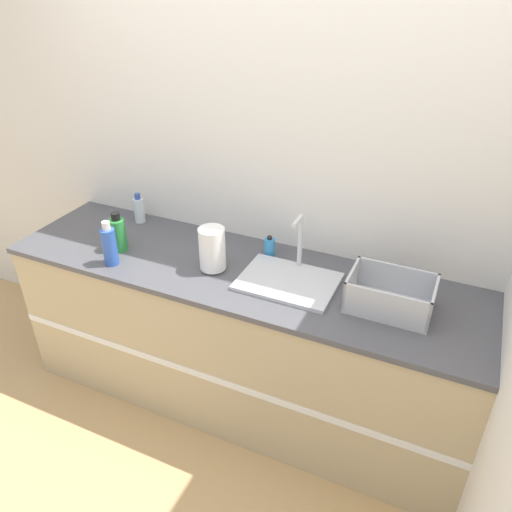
# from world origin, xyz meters

# --- Properties ---
(ground_plane) EXTENTS (12.00, 12.00, 0.00)m
(ground_plane) POSITION_xyz_m (0.00, 0.00, 0.00)
(ground_plane) COLOR tan
(wall_back) EXTENTS (4.87, 0.06, 2.60)m
(wall_back) POSITION_xyz_m (0.00, 0.69, 1.30)
(wall_back) COLOR silver
(wall_back) RESTS_ON ground_plane
(counter_cabinet) EXTENTS (2.49, 0.68, 0.91)m
(counter_cabinet) POSITION_xyz_m (0.00, 0.33, 0.45)
(counter_cabinet) COLOR tan
(counter_cabinet) RESTS_ON ground_plane
(sink) EXTENTS (0.47, 0.34, 0.31)m
(sink) POSITION_xyz_m (0.27, 0.32, 0.93)
(sink) COLOR silver
(sink) RESTS_ON counter_cabinet
(paper_towel_roll) EXTENTS (0.13, 0.13, 0.23)m
(paper_towel_roll) POSITION_xyz_m (-0.12, 0.27, 1.02)
(paper_towel_roll) COLOR #4C4C51
(paper_towel_roll) RESTS_ON counter_cabinet
(dish_rack) EXTENTS (0.37, 0.25, 0.16)m
(dish_rack) POSITION_xyz_m (0.76, 0.31, 0.96)
(dish_rack) COLOR #B7BABF
(dish_rack) RESTS_ON counter_cabinet
(bottle_clear) EXTENTS (0.06, 0.06, 0.18)m
(bottle_clear) POSITION_xyz_m (-0.77, 0.56, 0.98)
(bottle_clear) COLOR silver
(bottle_clear) RESTS_ON counter_cabinet
(bottle_green) EXTENTS (0.09, 0.09, 0.22)m
(bottle_green) POSITION_xyz_m (-0.67, 0.24, 1.00)
(bottle_green) COLOR #2D8C3D
(bottle_green) RESTS_ON counter_cabinet
(bottle_blue) EXTENTS (0.07, 0.07, 0.24)m
(bottle_blue) POSITION_xyz_m (-0.62, 0.10, 1.01)
(bottle_blue) COLOR #2D56B7
(bottle_blue) RESTS_ON counter_cabinet
(soap_dispenser) EXTENTS (0.06, 0.06, 0.11)m
(soap_dispenser) POSITION_xyz_m (0.09, 0.52, 0.96)
(soap_dispenser) COLOR #338CCC
(soap_dispenser) RESTS_ON counter_cabinet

